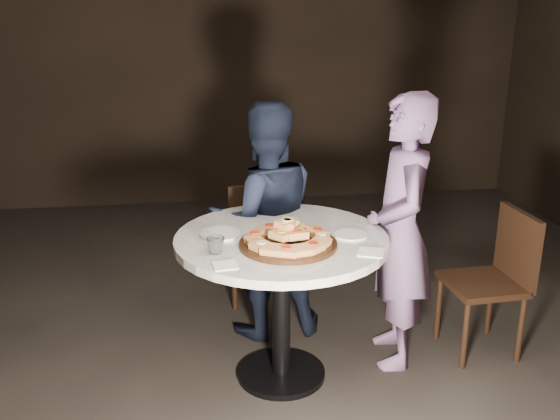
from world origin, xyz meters
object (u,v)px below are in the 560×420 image
at_px(chair_far, 258,233).
at_px(diner_navy, 264,222).
at_px(table, 281,264).
at_px(chair_right, 497,272).
at_px(water_glass, 216,246).
at_px(serving_board, 288,244).
at_px(diner_teal, 400,233).
at_px(focaccia_pile, 288,236).

distance_m(chair_far, diner_navy, 0.46).
xyz_separation_m(table, chair_right, (1.32, 0.12, -0.19)).
bearing_deg(water_glass, diner_navy, 65.99).
height_order(table, serving_board, serving_board).
distance_m(table, serving_board, 0.22).
height_order(serving_board, water_glass, water_glass).
xyz_separation_m(table, serving_board, (0.01, -0.15, 0.17)).
relative_size(diner_navy, diner_teal, 0.94).
bearing_deg(chair_right, table, -88.18).
height_order(table, diner_teal, diner_teal).
bearing_deg(chair_right, focaccia_pile, -82.00).
distance_m(table, diner_teal, 0.71).
relative_size(serving_board, diner_navy, 0.34).
bearing_deg(serving_board, diner_teal, 20.83).
height_order(focaccia_pile, diner_navy, diner_navy).
bearing_deg(focaccia_pile, chair_right, 11.32).
relative_size(table, water_glass, 14.41).
height_order(table, chair_right, chair_right).
height_order(serving_board, focaccia_pile, focaccia_pile).
relative_size(water_glass, chair_far, 0.10).
bearing_deg(water_glass, chair_far, 73.83).
bearing_deg(diner_navy, focaccia_pile, 87.69).
bearing_deg(diner_navy, chair_far, -96.01).
distance_m(water_glass, chair_far, 1.25).
bearing_deg(chair_far, water_glass, 72.57).
distance_m(chair_far, chair_right, 1.58).
xyz_separation_m(table, focaccia_pile, (0.02, -0.14, 0.22)).
height_order(water_glass, chair_right, water_glass).
relative_size(focaccia_pile, chair_far, 0.50).
xyz_separation_m(table, diner_navy, (-0.03, 0.55, 0.05)).
xyz_separation_m(serving_board, water_glass, (-0.37, -0.04, 0.03)).
relative_size(water_glass, diner_navy, 0.06).
bearing_deg(diner_navy, serving_board, 87.49).
relative_size(serving_board, chair_far, 0.56).
bearing_deg(chair_right, water_glass, -82.82).
bearing_deg(chair_far, serving_board, 90.67).
xyz_separation_m(serving_board, diner_navy, (-0.04, 0.69, -0.12)).
bearing_deg(table, water_glass, -151.69).
distance_m(table, chair_right, 1.34).
bearing_deg(serving_board, table, 95.17).
distance_m(serving_board, diner_navy, 0.71).
xyz_separation_m(chair_far, diner_navy, (-0.00, -0.40, 0.23)).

